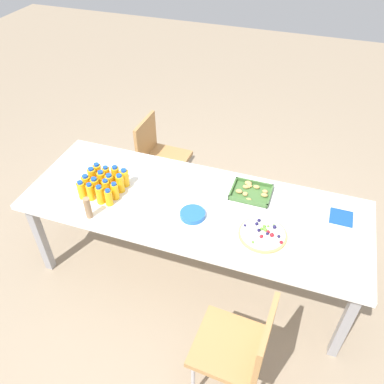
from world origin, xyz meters
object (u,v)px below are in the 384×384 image
(juice_bottle_6, at_px, (106,188))
(plate_stack, at_px, (193,214))
(juice_bottle_5, at_px, (95,186))
(juice_bottle_10, at_px, (110,182))
(snack_tray, at_px, (251,192))
(juice_bottle_3, at_px, (109,198))
(juice_bottle_7, at_px, (115,191))
(juice_bottle_11, at_px, (120,183))
(cardboard_tube, at_px, (88,208))
(juice_bottle_4, at_px, (87,184))
(juice_bottle_1, at_px, (90,192))
(juice_bottle_13, at_px, (107,174))
(juice_bottle_2, at_px, (100,195))
(juice_bottle_12, at_px, (98,172))
(juice_bottle_15, at_px, (125,178))
(chair_far_left, at_px, (158,154))
(juice_bottle_0, at_px, (82,190))
(juice_bottle_9, at_px, (102,180))
(juice_bottle_14, at_px, (116,175))
(party_table, at_px, (194,210))
(chair_near_right, at_px, (242,346))
(juice_bottle_8, at_px, (92,177))
(napkin_stack, at_px, (341,217))
(fruit_pizza, at_px, (263,234))

(juice_bottle_6, xyz_separation_m, plate_stack, (0.65, -0.01, -0.05))
(juice_bottle_5, xyz_separation_m, juice_bottle_10, (0.08, 0.07, -0.00))
(snack_tray, bearing_deg, juice_bottle_10, -163.58)
(juice_bottle_3, xyz_separation_m, juice_bottle_7, (0.01, 0.07, 0.00))
(juice_bottle_11, distance_m, cardboard_tube, 0.32)
(plate_stack, bearing_deg, cardboard_tube, -160.59)
(juice_bottle_4, distance_m, juice_bottle_7, 0.23)
(juice_bottle_1, height_order, juice_bottle_13, juice_bottle_1)
(juice_bottle_1, bearing_deg, cardboard_tube, -63.80)
(juice_bottle_2, xyz_separation_m, juice_bottle_7, (0.08, 0.07, -0.01))
(juice_bottle_12, bearing_deg, cardboard_tube, -68.90)
(juice_bottle_3, height_order, juice_bottle_6, juice_bottle_6)
(juice_bottle_1, height_order, juice_bottle_15, juice_bottle_15)
(chair_far_left, height_order, juice_bottle_5, juice_bottle_5)
(juice_bottle_4, distance_m, juice_bottle_11, 0.24)
(juice_bottle_0, relative_size, juice_bottle_9, 1.03)
(juice_bottle_13, relative_size, snack_tray, 0.47)
(juice_bottle_5, relative_size, plate_stack, 0.79)
(juice_bottle_12, bearing_deg, plate_stack, -10.97)
(cardboard_tube, bearing_deg, juice_bottle_14, 89.77)
(juice_bottle_14, relative_size, snack_tray, 0.52)
(party_table, relative_size, juice_bottle_5, 17.79)
(juice_bottle_7, height_order, plate_stack, juice_bottle_7)
(party_table, xyz_separation_m, juice_bottle_1, (-0.70, -0.19, 0.12))
(juice_bottle_11, bearing_deg, juice_bottle_13, 154.73)
(juice_bottle_3, height_order, cardboard_tube, cardboard_tube)
(chair_near_right, bearing_deg, chair_far_left, 39.80)
(party_table, distance_m, chair_far_left, 1.01)
(juice_bottle_0, xyz_separation_m, juice_bottle_6, (0.15, 0.08, -0.00))
(juice_bottle_10, relative_size, juice_bottle_13, 1.01)
(juice_bottle_9, distance_m, juice_bottle_15, 0.17)
(party_table, bearing_deg, juice_bottle_2, -162.14)
(cardboard_tube, bearing_deg, juice_bottle_8, 115.64)
(juice_bottle_5, distance_m, juice_bottle_6, 0.09)
(juice_bottle_2, relative_size, juice_bottle_7, 1.08)
(chair_near_right, height_order, juice_bottle_1, juice_bottle_1)
(chair_near_right, height_order, juice_bottle_0, juice_bottle_0)
(juice_bottle_0, relative_size, juice_bottle_8, 0.97)
(plate_stack, relative_size, napkin_stack, 1.14)
(juice_bottle_12, bearing_deg, juice_bottle_1, -72.90)
(juice_bottle_15, height_order, snack_tray, juice_bottle_15)
(juice_bottle_6, bearing_deg, juice_bottle_1, -137.72)
(fruit_pizza, xyz_separation_m, snack_tray, (-0.16, 0.38, -0.00))
(juice_bottle_6, height_order, juice_bottle_9, juice_bottle_9)
(juice_bottle_7, distance_m, juice_bottle_13, 0.21)
(juice_bottle_9, bearing_deg, juice_bottle_0, -115.90)
(juice_bottle_0, bearing_deg, juice_bottle_15, 44.72)
(juice_bottle_4, bearing_deg, juice_bottle_1, -44.39)
(juice_bottle_3, bearing_deg, juice_bottle_5, 152.87)
(chair_far_left, distance_m, juice_bottle_6, 0.94)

